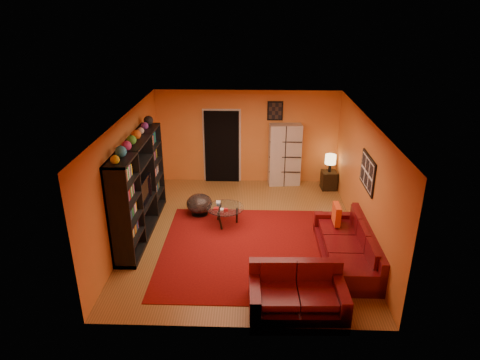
{
  "coord_description": "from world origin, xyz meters",
  "views": [
    {
      "loc": [
        0.18,
        -8.34,
        4.79
      ],
      "look_at": [
        -0.1,
        0.1,
        1.23
      ],
      "focal_mm": 32.0,
      "sensor_mm": 36.0,
      "label": 1
    }
  ],
  "objects_px": {
    "entertainment_unit": "(139,188)",
    "bowl_chair": "(199,204)",
    "coffee_table": "(225,209)",
    "table_lamp": "(330,160)",
    "sofa": "(351,248)",
    "tv": "(141,192)",
    "storage_cabinet": "(285,155)",
    "side_table": "(329,180)",
    "loveseat": "(297,291)"
  },
  "relations": [
    {
      "from": "storage_cabinet",
      "to": "tv",
      "type": "bearing_deg",
      "value": -144.65
    },
    {
      "from": "sofa",
      "to": "storage_cabinet",
      "type": "xyz_separation_m",
      "value": [
        -1.1,
        3.81,
        0.58
      ]
    },
    {
      "from": "entertainment_unit",
      "to": "tv",
      "type": "bearing_deg",
      "value": -47.49
    },
    {
      "from": "coffee_table",
      "to": "storage_cabinet",
      "type": "distance_m",
      "value": 2.89
    },
    {
      "from": "entertainment_unit",
      "to": "tv",
      "type": "height_order",
      "value": "entertainment_unit"
    },
    {
      "from": "coffee_table",
      "to": "loveseat",
      "type": "bearing_deg",
      "value": -63.56
    },
    {
      "from": "storage_cabinet",
      "to": "table_lamp",
      "type": "height_order",
      "value": "storage_cabinet"
    },
    {
      "from": "bowl_chair",
      "to": "side_table",
      "type": "relative_size",
      "value": 1.25
    },
    {
      "from": "coffee_table",
      "to": "table_lamp",
      "type": "distance_m",
      "value": 3.46
    },
    {
      "from": "sofa",
      "to": "bowl_chair",
      "type": "relative_size",
      "value": 3.87
    },
    {
      "from": "entertainment_unit",
      "to": "sofa",
      "type": "distance_m",
      "value": 4.6
    },
    {
      "from": "tv",
      "to": "storage_cabinet",
      "type": "distance_m",
      "value": 4.34
    },
    {
      "from": "storage_cabinet",
      "to": "loveseat",
      "type": "bearing_deg",
      "value": -96.9
    },
    {
      "from": "loveseat",
      "to": "tv",
      "type": "bearing_deg",
      "value": 51.58
    },
    {
      "from": "table_lamp",
      "to": "loveseat",
      "type": "bearing_deg",
      "value": -104.92
    },
    {
      "from": "entertainment_unit",
      "to": "bowl_chair",
      "type": "distance_m",
      "value": 1.65
    },
    {
      "from": "coffee_table",
      "to": "table_lamp",
      "type": "xyz_separation_m",
      "value": [
        2.7,
        2.13,
        0.45
      ]
    },
    {
      "from": "sofa",
      "to": "table_lamp",
      "type": "xyz_separation_m",
      "value": [
        0.11,
        3.51,
        0.56
      ]
    },
    {
      "from": "coffee_table",
      "to": "storage_cabinet",
      "type": "xyz_separation_m",
      "value": [
        1.49,
        2.43,
        0.47
      ]
    },
    {
      "from": "storage_cabinet",
      "to": "side_table",
      "type": "relative_size",
      "value": 3.45
    },
    {
      "from": "loveseat",
      "to": "bowl_chair",
      "type": "xyz_separation_m",
      "value": [
        -2.04,
        3.27,
        -0.01
      ]
    },
    {
      "from": "tv",
      "to": "coffee_table",
      "type": "relative_size",
      "value": 1.09
    },
    {
      "from": "storage_cabinet",
      "to": "table_lamp",
      "type": "distance_m",
      "value": 1.24
    },
    {
      "from": "storage_cabinet",
      "to": "table_lamp",
      "type": "xyz_separation_m",
      "value": [
        1.21,
        -0.3,
        -0.02
      ]
    },
    {
      "from": "tv",
      "to": "storage_cabinet",
      "type": "bearing_deg",
      "value": -48.87
    },
    {
      "from": "coffee_table",
      "to": "storage_cabinet",
      "type": "bearing_deg",
      "value": 58.47
    },
    {
      "from": "coffee_table",
      "to": "tv",
      "type": "bearing_deg",
      "value": -166.46
    },
    {
      "from": "sofa",
      "to": "tv",
      "type": "bearing_deg",
      "value": 167.67
    },
    {
      "from": "coffee_table",
      "to": "table_lamp",
      "type": "bearing_deg",
      "value": 38.26
    },
    {
      "from": "entertainment_unit",
      "to": "storage_cabinet",
      "type": "bearing_deg",
      "value": 40.16
    },
    {
      "from": "side_table",
      "to": "sofa",
      "type": "bearing_deg",
      "value": -91.76
    },
    {
      "from": "tv",
      "to": "loveseat",
      "type": "height_order",
      "value": "tv"
    },
    {
      "from": "tv",
      "to": "table_lamp",
      "type": "distance_m",
      "value": 5.15
    },
    {
      "from": "tv",
      "to": "sofa",
      "type": "xyz_separation_m",
      "value": [
        4.37,
        -0.96,
        -0.71
      ]
    },
    {
      "from": "entertainment_unit",
      "to": "tv",
      "type": "relative_size",
      "value": 3.2
    },
    {
      "from": "storage_cabinet",
      "to": "side_table",
      "type": "height_order",
      "value": "storage_cabinet"
    },
    {
      "from": "coffee_table",
      "to": "table_lamp",
      "type": "relative_size",
      "value": 1.77
    },
    {
      "from": "coffee_table",
      "to": "bowl_chair",
      "type": "height_order",
      "value": "bowl_chair"
    },
    {
      "from": "table_lamp",
      "to": "sofa",
      "type": "bearing_deg",
      "value": -91.76
    },
    {
      "from": "bowl_chair",
      "to": "coffee_table",
      "type": "bearing_deg",
      "value": -36.35
    },
    {
      "from": "loveseat",
      "to": "table_lamp",
      "type": "height_order",
      "value": "table_lamp"
    },
    {
      "from": "entertainment_unit",
      "to": "table_lamp",
      "type": "height_order",
      "value": "entertainment_unit"
    },
    {
      "from": "tv",
      "to": "side_table",
      "type": "relative_size",
      "value": 1.88
    },
    {
      "from": "storage_cabinet",
      "to": "bowl_chair",
      "type": "distance_m",
      "value": 2.95
    },
    {
      "from": "entertainment_unit",
      "to": "sofa",
      "type": "height_order",
      "value": "entertainment_unit"
    },
    {
      "from": "side_table",
      "to": "loveseat",
      "type": "bearing_deg",
      "value": -104.92
    },
    {
      "from": "tv",
      "to": "storage_cabinet",
      "type": "height_order",
      "value": "storage_cabinet"
    },
    {
      "from": "sofa",
      "to": "bowl_chair",
      "type": "distance_m",
      "value": 3.75
    },
    {
      "from": "table_lamp",
      "to": "entertainment_unit",
      "type": "bearing_deg",
      "value": -151.09
    },
    {
      "from": "tv",
      "to": "sofa",
      "type": "height_order",
      "value": "tv"
    }
  ]
}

